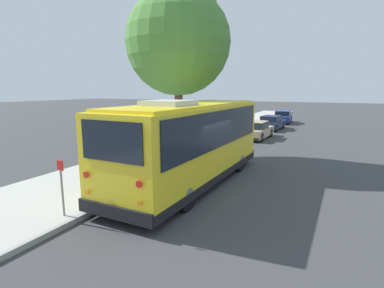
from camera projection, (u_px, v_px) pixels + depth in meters
name	position (u px, v px, depth m)	size (l,w,h in m)	color
ground_plane	(194.00, 188.00, 11.24)	(160.00, 160.00, 0.00)	#3D3D3F
sidewalk_slab	(111.00, 173.00, 12.90)	(80.00, 4.37, 0.15)	#B2AFA8
curb_strip	(156.00, 180.00, 11.94)	(80.00, 0.14, 0.15)	#9D9A94
shuttle_bus	(191.00, 139.00, 11.45)	(8.96, 2.77, 3.28)	yellow
parked_sedan_tan	(256.00, 130.00, 22.42)	(4.48, 1.90, 1.28)	tan
parked_sedan_navy	(271.00, 123.00, 27.32)	(4.46, 2.02, 1.26)	#19234C
parked_sedan_blue	(283.00, 117.00, 32.51)	(4.61, 1.94, 1.33)	navy
street_tree	(179.00, 36.00, 15.14)	(5.30, 5.30, 9.25)	brown
sign_post_near	(62.00, 188.00, 8.26)	(0.06, 0.22, 1.59)	gray
sign_post_far	(94.00, 177.00, 9.36)	(0.06, 0.22, 1.50)	gray
fire_hydrant	(208.00, 141.00, 17.96)	(0.22, 0.22, 0.81)	gold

